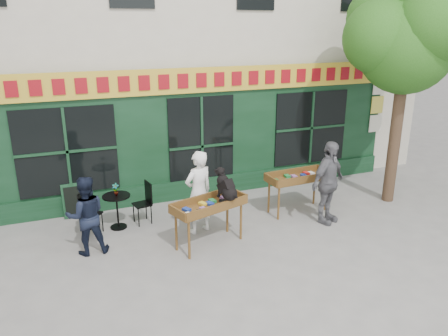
{
  "coord_description": "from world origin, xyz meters",
  "views": [
    {
      "loc": [
        -3.42,
        -7.76,
        4.25
      ],
      "look_at": [
        -0.12,
        0.5,
        1.34
      ],
      "focal_mm": 35.0,
      "sensor_mm": 36.0,
      "label": 1
    }
  ],
  "objects_px": {
    "dog": "(227,184)",
    "bistro_table": "(117,205)",
    "man_right": "(328,183)",
    "man_left": "(86,216)",
    "woman": "(199,192)",
    "book_cart_center": "(209,207)",
    "book_cart_right": "(298,179)"
  },
  "relations": [
    {
      "from": "dog",
      "to": "bistro_table",
      "type": "xyz_separation_m",
      "value": [
        -1.95,
        1.52,
        -0.75
      ]
    },
    {
      "from": "woman",
      "to": "bistro_table",
      "type": "height_order",
      "value": "woman"
    },
    {
      "from": "woman",
      "to": "book_cart_right",
      "type": "distance_m",
      "value": 2.52
    },
    {
      "from": "dog",
      "to": "book_cart_right",
      "type": "bearing_deg",
      "value": 4.0
    },
    {
      "from": "woman",
      "to": "man_right",
      "type": "bearing_deg",
      "value": 150.48
    },
    {
      "from": "woman",
      "to": "man_right",
      "type": "relative_size",
      "value": 0.96
    },
    {
      "from": "woman",
      "to": "man_left",
      "type": "distance_m",
      "value": 2.31
    },
    {
      "from": "book_cart_right",
      "to": "man_right",
      "type": "bearing_deg",
      "value": -71.09
    },
    {
      "from": "dog",
      "to": "book_cart_right",
      "type": "relative_size",
      "value": 0.39
    },
    {
      "from": "dog",
      "to": "man_left",
      "type": "relative_size",
      "value": 0.38
    },
    {
      "from": "dog",
      "to": "man_right",
      "type": "bearing_deg",
      "value": -15.16
    },
    {
      "from": "book_cart_center",
      "to": "bistro_table",
      "type": "relative_size",
      "value": 2.13
    },
    {
      "from": "dog",
      "to": "woman",
      "type": "xyz_separation_m",
      "value": [
        -0.35,
        0.7,
        -0.39
      ]
    },
    {
      "from": "book_cart_right",
      "to": "bistro_table",
      "type": "distance_m",
      "value": 4.17
    },
    {
      "from": "bistro_table",
      "to": "man_right",
      "type": "bearing_deg",
      "value": -17.91
    },
    {
      "from": "man_right",
      "to": "bistro_table",
      "type": "height_order",
      "value": "man_right"
    },
    {
      "from": "book_cart_right",
      "to": "woman",
      "type": "bearing_deg",
      "value": -179.6
    },
    {
      "from": "dog",
      "to": "bistro_table",
      "type": "distance_m",
      "value": 2.58
    },
    {
      "from": "bistro_table",
      "to": "man_left",
      "type": "relative_size",
      "value": 0.48
    },
    {
      "from": "woman",
      "to": "bistro_table",
      "type": "bearing_deg",
      "value": -44.46
    },
    {
      "from": "man_right",
      "to": "man_left",
      "type": "distance_m",
      "value": 5.14
    },
    {
      "from": "book_cart_center",
      "to": "man_right",
      "type": "xyz_separation_m",
      "value": [
        2.81,
        0.04,
        0.12
      ]
    },
    {
      "from": "dog",
      "to": "man_left",
      "type": "xyz_separation_m",
      "value": [
        -2.65,
        0.62,
        -0.5
      ]
    },
    {
      "from": "man_right",
      "to": "bistro_table",
      "type": "relative_size",
      "value": 2.48
    },
    {
      "from": "bistro_table",
      "to": "book_cart_right",
      "type": "bearing_deg",
      "value": -9.33
    },
    {
      "from": "woman",
      "to": "bistro_table",
      "type": "distance_m",
      "value": 1.83
    },
    {
      "from": "dog",
      "to": "woman",
      "type": "height_order",
      "value": "woman"
    },
    {
      "from": "woman",
      "to": "bistro_table",
      "type": "relative_size",
      "value": 2.38
    },
    {
      "from": "dog",
      "to": "bistro_table",
      "type": "relative_size",
      "value": 0.79
    },
    {
      "from": "woman",
      "to": "book_cart_right",
      "type": "bearing_deg",
      "value": 165.94
    },
    {
      "from": "man_left",
      "to": "book_cart_right",
      "type": "bearing_deg",
      "value": -177.38
    },
    {
      "from": "woman",
      "to": "man_left",
      "type": "relative_size",
      "value": 1.15
    }
  ]
}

